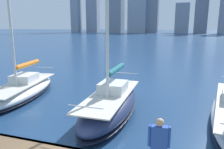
% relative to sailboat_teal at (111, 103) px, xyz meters
% --- Properties ---
extents(city_skyline, '(170.44, 20.61, 53.53)m').
position_rel_sailboat_teal_xyz_m(city_skyline, '(3.33, -153.38, 18.02)').
color(city_skyline, '#929CAB').
rests_on(city_skyline, ground).
extents(sailboat_teal, '(2.44, 7.36, 11.84)m').
position_rel_sailboat_teal_xyz_m(sailboat_teal, '(0.00, 0.00, 0.00)').
color(sailboat_teal, navy).
rests_on(sailboat_teal, ground).
extents(sailboat_orange, '(3.63, 7.91, 11.98)m').
position_rel_sailboat_teal_xyz_m(sailboat_orange, '(6.94, -1.24, -0.12)').
color(sailboat_orange, white).
rests_on(sailboat_orange, ground).
extents(person_blue_shirt, '(0.64, 0.27, 1.77)m').
position_rel_sailboat_teal_xyz_m(person_blue_shirt, '(-3.07, 4.91, 0.90)').
color(person_blue_shirt, gray).
rests_on(person_blue_shirt, dock_pier).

